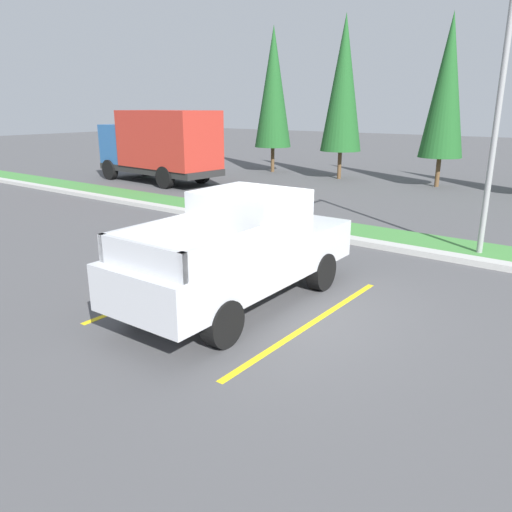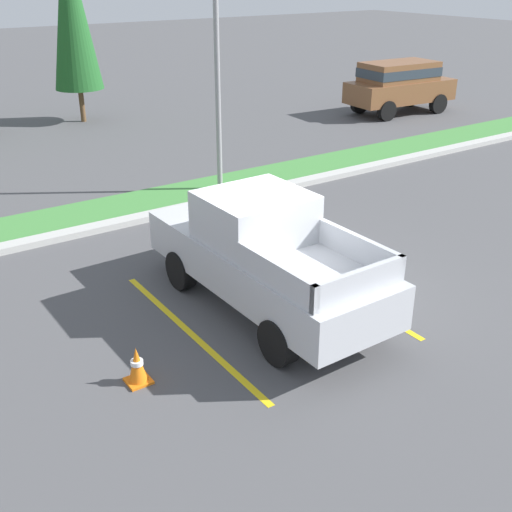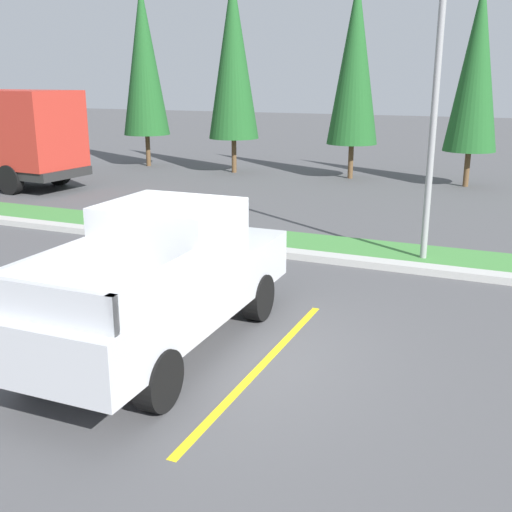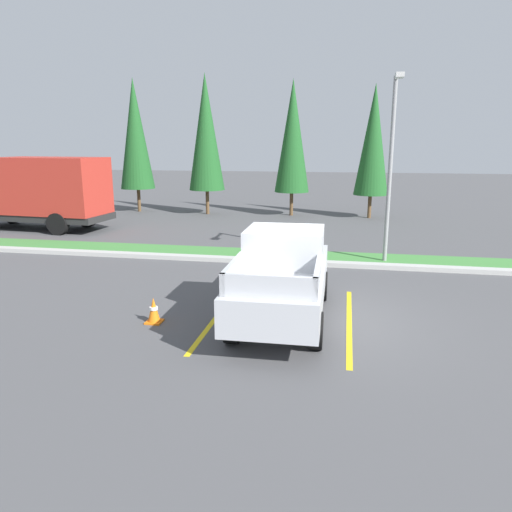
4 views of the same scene
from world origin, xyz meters
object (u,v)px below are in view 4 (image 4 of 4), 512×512
at_px(cypress_tree_left_inner, 206,133).
at_px(cypress_tree_center, 293,137).
at_px(street_light, 391,157).
at_px(pickup_truck_main, 283,275).
at_px(cargo_truck_distant, 40,191).
at_px(traffic_cone, 154,311).
at_px(cypress_tree_leftmost, 135,134).
at_px(cypress_tree_right_inner, 373,140).

relative_size(cypress_tree_left_inner, cypress_tree_center, 1.05).
bearing_deg(cypress_tree_center, street_light, -67.33).
relative_size(pickup_truck_main, street_light, 0.86).
relative_size(cargo_truck_distant, traffic_cone, 11.59).
distance_m(cargo_truck_distant, cypress_tree_leftmost, 7.46).
distance_m(pickup_truck_main, cypress_tree_left_inner, 17.85).
bearing_deg(cypress_tree_left_inner, pickup_truck_main, -67.90).
bearing_deg(cypress_tree_left_inner, cypress_tree_right_inner, 1.10).
bearing_deg(cypress_tree_center, traffic_cone, -93.80).
bearing_deg(street_light, cypress_tree_center, 112.67).
bearing_deg(traffic_cone, cargo_truck_distant, 133.28).
bearing_deg(traffic_cone, cypress_tree_right_inner, 72.25).
relative_size(pickup_truck_main, cypress_tree_center, 0.70).
distance_m(cypress_tree_left_inner, cypress_tree_center, 4.90).
distance_m(pickup_truck_main, street_light, 6.99).
height_order(cypress_tree_leftmost, cypress_tree_left_inner, cypress_tree_left_inner).
bearing_deg(cypress_tree_right_inner, cypress_tree_leftmost, 179.60).
xyz_separation_m(cargo_truck_distant, cypress_tree_center, (11.19, 6.78, 2.55)).
height_order(cargo_truck_distant, street_light, street_light).
bearing_deg(cargo_truck_distant, cypress_tree_left_inner, 45.45).
height_order(cargo_truck_distant, traffic_cone, cargo_truck_distant).
height_order(pickup_truck_main, cypress_tree_left_inner, cypress_tree_left_inner).
relative_size(cypress_tree_center, cypress_tree_right_inner, 1.05).
relative_size(cypress_tree_leftmost, cypress_tree_right_inner, 1.09).
bearing_deg(cypress_tree_leftmost, street_light, -37.65).
distance_m(cypress_tree_left_inner, cypress_tree_right_inner, 9.25).
height_order(pickup_truck_main, cypress_tree_center, cypress_tree_center).
xyz_separation_m(pickup_truck_main, street_light, (2.76, 5.89, 2.56)).
xyz_separation_m(pickup_truck_main, traffic_cone, (-2.86, -0.86, -0.75)).
bearing_deg(cypress_tree_center, cypress_tree_leftmost, -179.42).
bearing_deg(cypress_tree_left_inner, street_light, -47.84).
distance_m(pickup_truck_main, traffic_cone, 3.08).
bearing_deg(street_light, traffic_cone, -129.81).
relative_size(cypress_tree_left_inner, traffic_cone, 13.07).
xyz_separation_m(cypress_tree_left_inner, traffic_cone, (3.72, -17.06, -4.33)).
height_order(pickup_truck_main, cargo_truck_distant, cargo_truck_distant).
bearing_deg(cargo_truck_distant, pickup_truck_main, -37.23).
bearing_deg(cypress_tree_right_inner, traffic_cone, -107.75).
height_order(street_light, cypress_tree_center, cypress_tree_center).
distance_m(street_light, cypress_tree_leftmost, 17.36).
bearing_deg(traffic_cone, cypress_tree_center, 86.20).
distance_m(cargo_truck_distant, cypress_tree_left_inner, 9.41).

